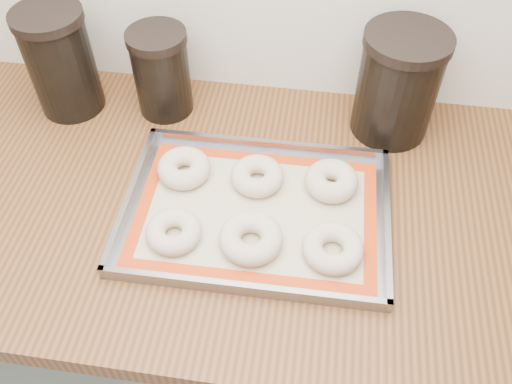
% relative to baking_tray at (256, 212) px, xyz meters
% --- Properties ---
extents(cabinet, '(3.00, 0.65, 0.86)m').
position_rel_baking_tray_xyz_m(cabinet, '(-0.10, 0.03, -0.48)').
color(cabinet, slate).
rests_on(cabinet, floor).
extents(countertop, '(3.06, 0.68, 0.04)m').
position_rel_baking_tray_xyz_m(countertop, '(-0.10, 0.03, -0.03)').
color(countertop, brown).
rests_on(countertop, cabinet).
extents(baking_tray, '(0.46, 0.34, 0.03)m').
position_rel_baking_tray_xyz_m(baking_tray, '(0.00, 0.00, 0.00)').
color(baking_tray, gray).
rests_on(baking_tray, countertop).
extents(baking_mat, '(0.42, 0.30, 0.00)m').
position_rel_baking_tray_xyz_m(baking_mat, '(0.00, 0.00, -0.00)').
color(baking_mat, '#C6B793').
rests_on(baking_mat, baking_tray).
extents(bagel_front_left, '(0.10, 0.10, 0.03)m').
position_rel_baking_tray_xyz_m(bagel_front_left, '(-0.13, -0.07, 0.01)').
color(bagel_front_left, beige).
rests_on(bagel_front_left, baking_mat).
extents(bagel_front_mid, '(0.13, 0.13, 0.04)m').
position_rel_baking_tray_xyz_m(bagel_front_mid, '(0.00, -0.07, 0.02)').
color(bagel_front_mid, beige).
rests_on(bagel_front_mid, baking_mat).
extents(bagel_front_right, '(0.11, 0.11, 0.03)m').
position_rel_baking_tray_xyz_m(bagel_front_right, '(0.14, -0.07, 0.01)').
color(bagel_front_right, beige).
rests_on(bagel_front_right, baking_mat).
extents(bagel_back_left, '(0.12, 0.12, 0.04)m').
position_rel_baking_tray_xyz_m(bagel_back_left, '(-0.14, 0.07, 0.02)').
color(bagel_back_left, beige).
rests_on(bagel_back_left, baking_mat).
extents(bagel_back_mid, '(0.12, 0.12, 0.04)m').
position_rel_baking_tray_xyz_m(bagel_back_mid, '(-0.01, 0.07, 0.02)').
color(bagel_back_mid, beige).
rests_on(bagel_back_mid, baking_mat).
extents(bagel_back_right, '(0.11, 0.11, 0.04)m').
position_rel_baking_tray_xyz_m(bagel_back_right, '(0.13, 0.08, 0.02)').
color(bagel_back_right, beige).
rests_on(bagel_back_right, baking_mat).
extents(canister_left, '(0.14, 0.14, 0.22)m').
position_rel_baking_tray_xyz_m(canister_left, '(-0.42, 0.24, 0.10)').
color(canister_left, black).
rests_on(canister_left, countertop).
extents(canister_mid, '(0.12, 0.12, 0.18)m').
position_rel_baking_tray_xyz_m(canister_mid, '(-0.23, 0.26, 0.08)').
color(canister_mid, black).
rests_on(canister_mid, countertop).
extents(canister_right, '(0.16, 0.16, 0.21)m').
position_rel_baking_tray_xyz_m(canister_right, '(0.23, 0.26, 0.10)').
color(canister_right, black).
rests_on(canister_right, countertop).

